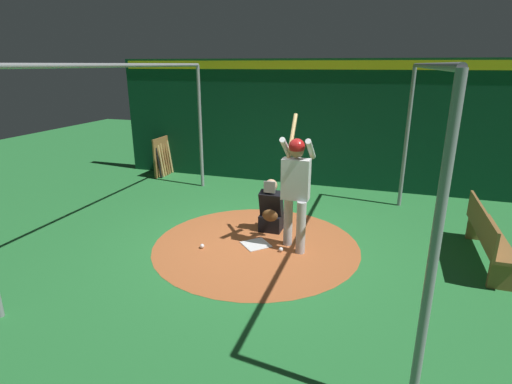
{
  "coord_description": "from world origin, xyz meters",
  "views": [
    {
      "loc": [
        5.89,
        1.91,
        2.94
      ],
      "look_at": [
        0.0,
        0.0,
        0.95
      ],
      "focal_mm": 27.99,
      "sensor_mm": 36.0,
      "label": 1
    }
  ],
  "objects_px": {
    "batter": "(296,183)",
    "bat_rack": "(166,156)",
    "home_plate": "(256,244)",
    "baseball_0": "(202,246)",
    "baseball_1": "(281,250)",
    "catcher": "(271,211)",
    "baseball_2": "(299,245)",
    "bench": "(487,234)"
  },
  "relations": [
    {
      "from": "bat_rack",
      "to": "bench",
      "type": "xyz_separation_m",
      "value": [
        3.1,
        7.37,
        -0.04
      ]
    },
    {
      "from": "bat_rack",
      "to": "baseball_2",
      "type": "distance_m",
      "value": 5.76
    },
    {
      "from": "batter",
      "to": "catcher",
      "type": "xyz_separation_m",
      "value": [
        -0.6,
        -0.56,
        -0.75
      ]
    },
    {
      "from": "bench",
      "to": "baseball_0",
      "type": "xyz_separation_m",
      "value": [
        0.97,
        -4.36,
        -0.41
      ]
    },
    {
      "from": "catcher",
      "to": "baseball_0",
      "type": "relative_size",
      "value": 13.38
    },
    {
      "from": "bench",
      "to": "baseball_2",
      "type": "height_order",
      "value": "bench"
    },
    {
      "from": "home_plate",
      "to": "catcher",
      "type": "distance_m",
      "value": 0.78
    },
    {
      "from": "home_plate",
      "to": "batter",
      "type": "xyz_separation_m",
      "value": [
        -0.08,
        0.64,
        1.13
      ]
    },
    {
      "from": "batter",
      "to": "baseball_1",
      "type": "bearing_deg",
      "value": -39.07
    },
    {
      "from": "home_plate",
      "to": "bat_rack",
      "type": "height_order",
      "value": "bat_rack"
    },
    {
      "from": "catcher",
      "to": "baseball_0",
      "type": "distance_m",
      "value": 1.44
    },
    {
      "from": "batter",
      "to": "baseball_1",
      "type": "distance_m",
      "value": 1.13
    },
    {
      "from": "catcher",
      "to": "baseball_2",
      "type": "relative_size",
      "value": 13.38
    },
    {
      "from": "baseball_2",
      "to": "baseball_1",
      "type": "bearing_deg",
      "value": -41.81
    },
    {
      "from": "catcher",
      "to": "bench",
      "type": "bearing_deg",
      "value": 88.2
    },
    {
      "from": "baseball_0",
      "to": "bench",
      "type": "bearing_deg",
      "value": 102.58
    },
    {
      "from": "baseball_0",
      "to": "catcher",
      "type": "bearing_deg",
      "value": 140.65
    },
    {
      "from": "bat_rack",
      "to": "bench",
      "type": "relative_size",
      "value": 0.6
    },
    {
      "from": "batter",
      "to": "catcher",
      "type": "distance_m",
      "value": 1.11
    },
    {
      "from": "batter",
      "to": "bench",
      "type": "relative_size",
      "value": 1.12
    },
    {
      "from": "bat_rack",
      "to": "batter",
      "type": "bearing_deg",
      "value": 51.14
    },
    {
      "from": "home_plate",
      "to": "baseball_0",
      "type": "relative_size",
      "value": 5.68
    },
    {
      "from": "home_plate",
      "to": "bench",
      "type": "xyz_separation_m",
      "value": [
        -0.57,
        3.55,
        0.44
      ]
    },
    {
      "from": "catcher",
      "to": "bench",
      "type": "relative_size",
      "value": 0.51
    },
    {
      "from": "baseball_2",
      "to": "batter",
      "type": "bearing_deg",
      "value": -48.98
    },
    {
      "from": "home_plate",
      "to": "catcher",
      "type": "relative_size",
      "value": 0.42
    },
    {
      "from": "bat_rack",
      "to": "baseball_1",
      "type": "height_order",
      "value": "bat_rack"
    },
    {
      "from": "baseball_2",
      "to": "baseball_0",
      "type": "bearing_deg",
      "value": -70.15
    },
    {
      "from": "bench",
      "to": "baseball_0",
      "type": "distance_m",
      "value": 4.49
    },
    {
      "from": "home_plate",
      "to": "bench",
      "type": "bearing_deg",
      "value": 99.14
    },
    {
      "from": "baseball_1",
      "to": "bench",
      "type": "bearing_deg",
      "value": 102.71
    },
    {
      "from": "home_plate",
      "to": "bat_rack",
      "type": "distance_m",
      "value": 5.32
    },
    {
      "from": "batter",
      "to": "bat_rack",
      "type": "distance_m",
      "value": 5.76
    },
    {
      "from": "baseball_2",
      "to": "catcher",
      "type": "bearing_deg",
      "value": -129.67
    },
    {
      "from": "bat_rack",
      "to": "baseball_2",
      "type": "bearing_deg",
      "value": 52.14
    },
    {
      "from": "batter",
      "to": "bat_rack",
      "type": "bearing_deg",
      "value": -128.86
    },
    {
      "from": "bat_rack",
      "to": "baseball_1",
      "type": "relative_size",
      "value": 15.95
    },
    {
      "from": "catcher",
      "to": "home_plate",
      "type": "bearing_deg",
      "value": -6.03
    },
    {
      "from": "baseball_0",
      "to": "baseball_2",
      "type": "xyz_separation_m",
      "value": [
        -0.55,
        1.53,
        0.0
      ]
    },
    {
      "from": "bat_rack",
      "to": "baseball_2",
      "type": "relative_size",
      "value": 15.95
    },
    {
      "from": "baseball_1",
      "to": "baseball_0",
      "type": "bearing_deg",
      "value": -77.73
    },
    {
      "from": "baseball_2",
      "to": "bat_rack",
      "type": "bearing_deg",
      "value": -127.86
    }
  ]
}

